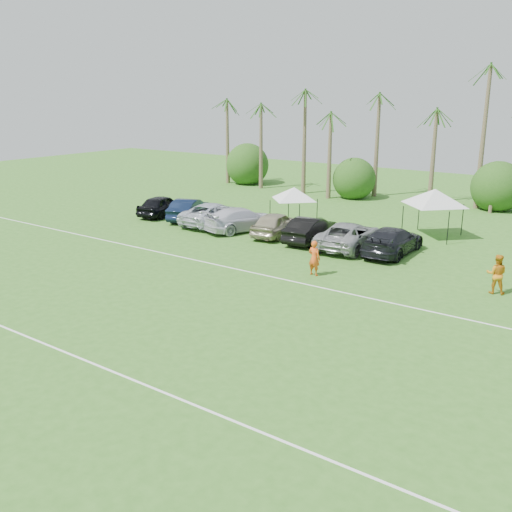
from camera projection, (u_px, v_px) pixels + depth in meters
The scene contains 24 objects.
ground at pixel (19, 374), 19.58m from camera, with size 120.00×120.00×0.00m, color #356B20.
field_lines at pixel (179, 306), 25.83m from camera, with size 80.00×12.10×0.01m.
palm_tree_0 at pixel (219, 111), 59.53m from camera, with size 2.40×2.40×8.90m.
palm_tree_1 at pixel (258, 103), 56.49m from camera, with size 2.40×2.40×9.90m.
palm_tree_2 at pixel (301, 94), 53.45m from camera, with size 2.40×2.40×10.90m.
palm_tree_3 at pixel (340, 84), 50.98m from camera, with size 2.40×2.40×11.90m.
palm_tree_4 at pixel (380, 115), 49.45m from camera, with size 2.40×2.40×8.90m.
palm_tree_5 at pixel (426, 105), 46.97m from camera, with size 2.40×2.40×9.90m.
palm_tree_6 at pixel (477, 94), 44.49m from camera, with size 2.40×2.40×10.90m.
bush_tree_0 at pixel (248, 167), 60.20m from camera, with size 4.00×4.00×4.00m.
bush_tree_1 at pixel (360, 177), 52.92m from camera, with size 4.00×4.00×4.00m.
bush_tree_2 at pixel (496, 189), 46.20m from camera, with size 4.00×4.00×4.00m.
sideline_player_a at pixel (314, 258), 29.99m from camera, with size 0.69×0.45×1.89m, color #EB541A.
sideline_player_b at pixel (496, 274), 27.26m from camera, with size 0.94×0.73×1.94m, color orange.
canopy_tent_left at pixel (294, 187), 41.40m from camera, with size 3.90×3.90×3.16m.
canopy_tent_right at pixel (435, 189), 37.49m from camera, with size 4.65×4.65×3.77m.
parked_car_0 at pixel (162, 205), 44.70m from camera, with size 1.92×4.78×1.63m, color black.
parked_car_1 at pixel (189, 209), 43.27m from camera, with size 1.72×4.94×1.63m, color #0F1A32.
parked_car_2 at pixel (215, 214), 41.58m from camera, with size 2.70×5.86×1.63m, color silver.
parked_car_3 at pixel (242, 219), 39.79m from camera, with size 2.28×5.61×1.63m, color silver.
parked_car_4 at pixel (276, 224), 38.40m from camera, with size 1.92×4.78×1.63m, color tan.
parked_car_5 at pixel (311, 229), 36.84m from camera, with size 1.72×4.94×1.63m, color black.
parked_car_6 at pixel (349, 235), 35.34m from camera, with size 2.70×5.86×1.63m, color #939495.
parked_car_7 at pixel (392, 241), 34.06m from camera, with size 2.28×5.61×1.63m, color black.
Camera 1 is at (16.93, -9.64, 9.32)m, focal length 40.00 mm.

